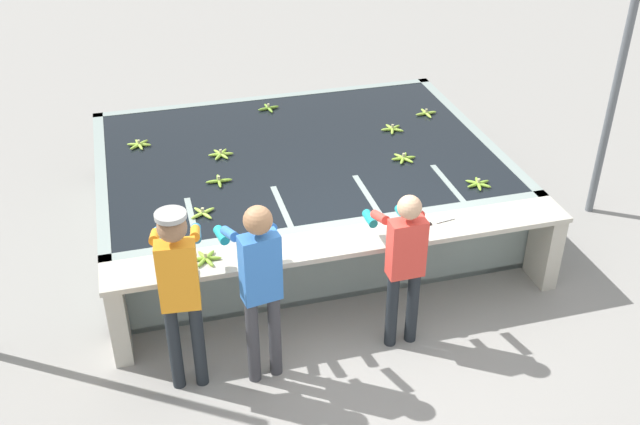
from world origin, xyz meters
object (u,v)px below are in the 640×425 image
at_px(banana_bunch_floating_0, 478,184).
at_px(banana_bunch_floating_1, 221,154).
at_px(banana_bunch_floating_7, 404,158).
at_px(banana_bunch_floating_3, 203,213).
at_px(banana_bunch_floating_2, 268,108).
at_px(banana_bunch_floating_4, 219,181).
at_px(worker_2, 404,257).
at_px(banana_bunch_floating_5, 139,145).
at_px(worker_1, 260,277).
at_px(knife_0, 433,223).
at_px(banana_bunch_floating_8, 392,129).
at_px(banana_bunch_ledge_0, 206,259).
at_px(support_post_right, 616,85).
at_px(banana_bunch_floating_6, 426,113).
at_px(worker_0, 179,283).

height_order(banana_bunch_floating_0, banana_bunch_floating_1, same).
bearing_deg(banana_bunch_floating_7, banana_bunch_floating_3, -166.13).
distance_m(banana_bunch_floating_2, banana_bunch_floating_4, 1.90).
relative_size(banana_bunch_floating_2, banana_bunch_floating_4, 1.00).
height_order(worker_2, banana_bunch_floating_5, worker_2).
bearing_deg(banana_bunch_floating_2, worker_2, -82.60).
height_order(worker_1, banana_bunch_floating_2, worker_1).
height_order(banana_bunch_floating_7, knife_0, banana_bunch_floating_7).
distance_m(worker_2, banana_bunch_floating_8, 2.71).
xyz_separation_m(worker_2, banana_bunch_floating_3, (-1.59, 1.28, -0.05)).
distance_m(banana_bunch_floating_8, banana_bunch_ledge_0, 3.25).
relative_size(banana_bunch_floating_3, support_post_right, 0.08).
height_order(banana_bunch_floating_0, banana_bunch_floating_2, same).
relative_size(banana_bunch_floating_7, banana_bunch_floating_8, 1.02).
distance_m(banana_bunch_floating_3, banana_bunch_floating_6, 3.39).
distance_m(banana_bunch_floating_7, support_post_right, 2.45).
height_order(banana_bunch_floating_4, support_post_right, support_post_right).
distance_m(banana_bunch_floating_2, support_post_right, 4.07).
bearing_deg(banana_bunch_ledge_0, banana_bunch_floating_0, 11.62).
distance_m(worker_0, support_post_right, 5.24).
bearing_deg(banana_bunch_floating_5, banana_bunch_ledge_0, -80.19).
bearing_deg(banana_bunch_floating_1, banana_bunch_floating_2, 54.80).
distance_m(banana_bunch_floating_3, banana_bunch_floating_7, 2.36).
relative_size(banana_bunch_floating_1, banana_bunch_floating_7, 1.00).
distance_m(banana_bunch_floating_2, knife_0, 3.18).
bearing_deg(worker_1, banana_bunch_floating_2, 77.06).
relative_size(banana_bunch_floating_5, banana_bunch_floating_7, 1.00).
xyz_separation_m(banana_bunch_floating_2, banana_bunch_floating_3, (-1.13, -2.28, 0.00)).
bearing_deg(banana_bunch_floating_3, banana_bunch_floating_7, 13.87).
xyz_separation_m(banana_bunch_ledge_0, knife_0, (2.17, 0.03, -0.01)).
height_order(worker_2, banana_bunch_floating_4, worker_2).
height_order(banana_bunch_floating_0, banana_bunch_floating_8, same).
height_order(banana_bunch_floating_3, banana_bunch_floating_6, same).
bearing_deg(banana_bunch_floating_7, knife_0, -98.48).
relative_size(worker_0, worker_2, 1.11).
bearing_deg(support_post_right, knife_0, -157.67).
xyz_separation_m(banana_bunch_floating_1, banana_bunch_floating_2, (0.77, 1.09, 0.00)).
distance_m(banana_bunch_floating_4, banana_bunch_floating_6, 2.92).
bearing_deg(banana_bunch_floating_6, banana_bunch_floating_7, -123.58).
bearing_deg(banana_bunch_ledge_0, banana_bunch_floating_2, 68.38).
distance_m(worker_2, banana_bunch_floating_0, 1.66).
bearing_deg(banana_bunch_floating_3, banana_bunch_floating_5, 106.70).
relative_size(worker_0, banana_bunch_floating_6, 6.22).
bearing_deg(banana_bunch_floating_7, banana_bunch_floating_8, 79.34).
relative_size(worker_1, banana_bunch_floating_0, 6.21).
bearing_deg(knife_0, banana_bunch_floating_4, 143.99).
bearing_deg(banana_bunch_floating_3, worker_1, -78.26).
bearing_deg(worker_0, support_post_right, 17.94).
xyz_separation_m(banana_bunch_floating_5, banana_bunch_ledge_0, (0.42, -2.45, 0.00)).
bearing_deg(banana_bunch_floating_4, banana_bunch_ledge_0, -103.47).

